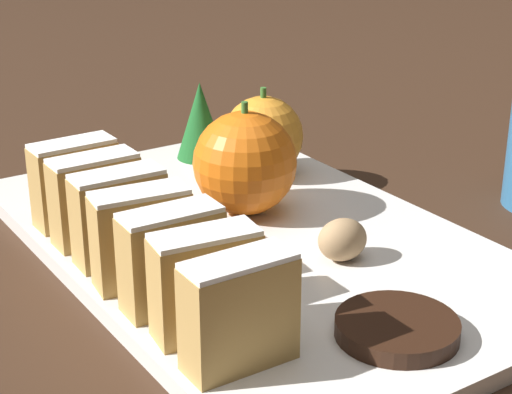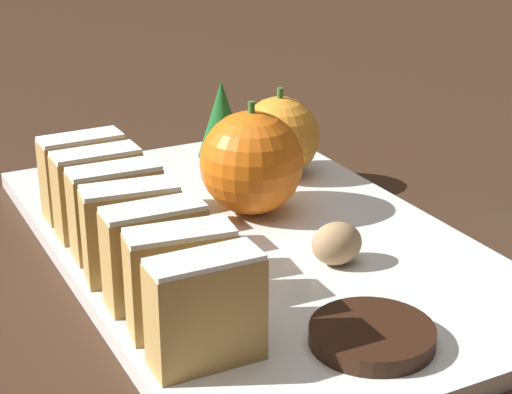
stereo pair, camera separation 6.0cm
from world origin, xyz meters
The scene contains 14 objects.
ground_plane centered at (0.00, 0.00, 0.00)m, with size 6.00×6.00×0.00m, color #382316.
serving_platter centered at (0.00, 0.00, 0.01)m, with size 0.27×0.43×0.01m.
stollen_slice_front centered at (-0.10, -0.13, 0.04)m, with size 0.06×0.03×0.06m.
stollen_slice_second centered at (-0.10, -0.09, 0.04)m, with size 0.06×0.03×0.06m.
stollen_slice_third centered at (-0.10, -0.06, 0.04)m, with size 0.06×0.03×0.06m.
stollen_slice_fourth centered at (-0.10, -0.02, 0.04)m, with size 0.06×0.03×0.06m.
stollen_slice_fifth centered at (-0.10, 0.02, 0.04)m, with size 0.06×0.03×0.06m.
stollen_slice_sixth centered at (-0.10, 0.06, 0.04)m, with size 0.06×0.03×0.06m.
stollen_slice_back centered at (-0.10, 0.09, 0.04)m, with size 0.06×0.03×0.06m.
orange_near centered at (0.02, 0.04, 0.05)m, with size 0.08×0.08×0.09m.
orange_far centered at (0.08, 0.10, 0.05)m, with size 0.07×0.07×0.08m.
walnut centered at (0.03, -0.06, 0.03)m, with size 0.03×0.03×0.03m.
chocolate_cookie centered at (-0.01, -0.16, 0.02)m, with size 0.07×0.07×0.01m.
evergreen_sprig centered at (0.05, 0.17, 0.05)m, with size 0.04×0.04×0.07m.
Camera 1 is at (-0.31, -0.46, 0.27)m, focal length 60.00 mm.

